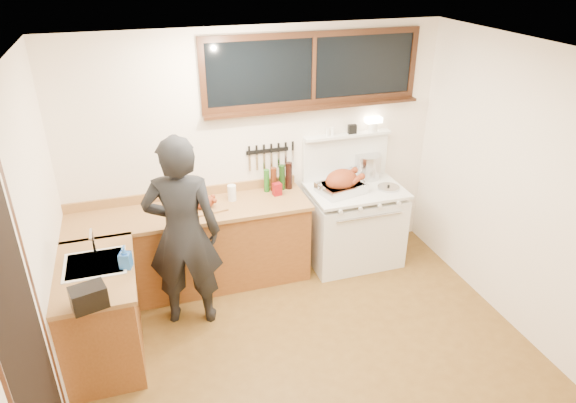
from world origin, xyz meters
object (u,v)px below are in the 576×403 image
object	(u,v)px
roast_turkey	(342,183)
vintage_stove	(353,223)
cutting_board	(204,204)
man	(183,234)

from	to	relation	value
roast_turkey	vintage_stove	bearing A→B (deg)	12.05
cutting_board	roast_turkey	bearing A→B (deg)	-1.96
vintage_stove	man	xyz separation A→B (m)	(-1.93, -0.50, 0.47)
cutting_board	roast_turkey	world-z (taller)	roast_turkey
vintage_stove	roast_turkey	xyz separation A→B (m)	(-0.19, -0.04, 0.54)
cutting_board	roast_turkey	size ratio (longest dim) A/B	0.84
man	cutting_board	world-z (taller)	man
man	roast_turkey	bearing A→B (deg)	14.69
man	cutting_board	xyz separation A→B (m)	(0.28, 0.51, 0.01)
vintage_stove	man	size ratio (longest dim) A/B	0.84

